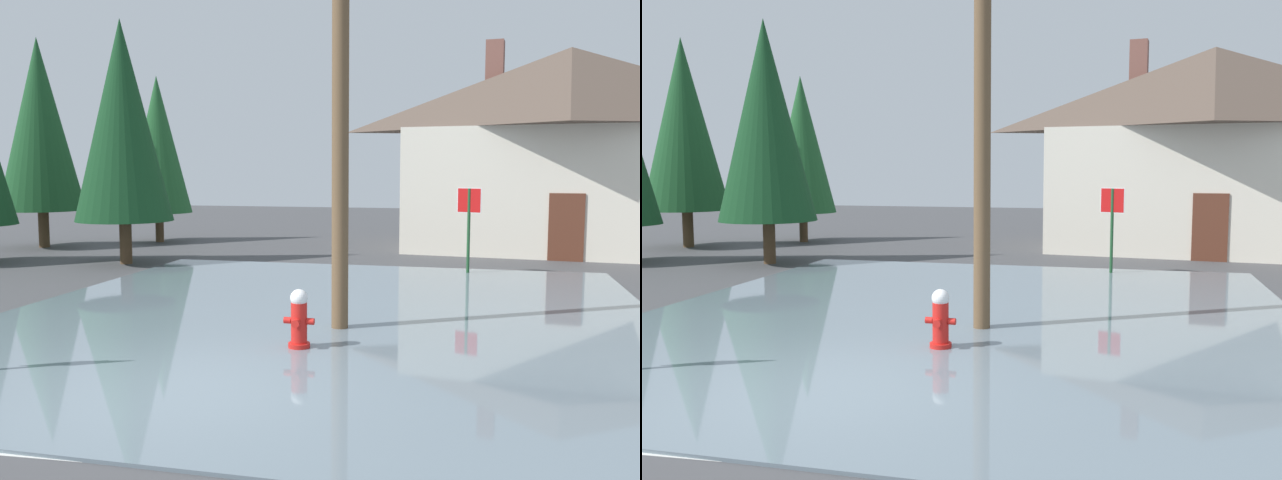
{
  "view_description": "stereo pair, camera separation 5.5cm",
  "coord_description": "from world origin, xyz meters",
  "views": [
    {
      "loc": [
        3.53,
        -7.48,
        2.7
      ],
      "look_at": [
        0.84,
        3.77,
        1.5
      ],
      "focal_mm": 38.36,
      "sensor_mm": 36.0,
      "label": 1
    },
    {
      "loc": [
        3.58,
        -7.47,
        2.7
      ],
      "look_at": [
        0.84,
        3.77,
        1.5
      ],
      "focal_mm": 38.36,
      "sensor_mm": 36.0,
      "label": 2
    }
  ],
  "objects": [
    {
      "name": "flood_puddle",
      "position": [
        0.76,
        4.5,
        0.02
      ],
      "size": [
        11.82,
        13.2,
        0.04
      ],
      "primitive_type": "cube",
      "color": "slate",
      "rests_on": "ground"
    },
    {
      "name": "utility_pole",
      "position": [
        1.23,
        3.58,
        4.06
      ],
      "size": [
        1.6,
        0.28,
        7.78
      ],
      "color": "brown",
      "rests_on": "ground"
    },
    {
      "name": "fire_hydrant",
      "position": [
        0.9,
        2.18,
        0.45
      ],
      "size": [
        0.46,
        0.4,
        0.92
      ],
      "color": "red",
      "rests_on": "ground"
    },
    {
      "name": "house",
      "position": [
        6.2,
        16.27,
        3.44
      ],
      "size": [
        11.32,
        6.88,
        7.14
      ],
      "color": "silver",
      "rests_on": "ground"
    },
    {
      "name": "ground_plane",
      "position": [
        0.0,
        0.0,
        -0.05
      ],
      "size": [
        80.0,
        80.0,
        0.1
      ],
      "primitive_type": "cube",
      "color": "#424244"
    },
    {
      "name": "lane_stop_bar",
      "position": [
        0.07,
        -1.94,
        0.0
      ],
      "size": [
        3.56,
        0.49,
        0.01
      ],
      "primitive_type": "cube",
      "rotation": [
        0.0,
        0.0,
        0.05
      ],
      "color": "silver",
      "rests_on": "ground"
    },
    {
      "name": "pine_tree_short_left",
      "position": [
        -8.18,
        15.79,
        3.59
      ],
      "size": [
        2.44,
        2.44,
        6.1
      ],
      "color": "#4C3823",
      "rests_on": "ground"
    },
    {
      "name": "stop_sign_far",
      "position": [
        3.19,
        10.38,
        1.57
      ],
      "size": [
        0.61,
        0.24,
        2.23
      ],
      "color": "#1E4C28",
      "rests_on": "ground"
    },
    {
      "name": "pine_tree_tall_left",
      "position": [
        -6.4,
        10.12,
        4.04
      ],
      "size": [
        2.75,
        2.75,
        6.87
      ],
      "color": "#4C3823",
      "rests_on": "ground"
    },
    {
      "name": "pine_tree_far_center",
      "position": [
        -11.27,
        13.23,
        4.21
      ],
      "size": [
        2.86,
        2.86,
        7.15
      ],
      "color": "#4C3823",
      "rests_on": "ground"
    }
  ]
}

